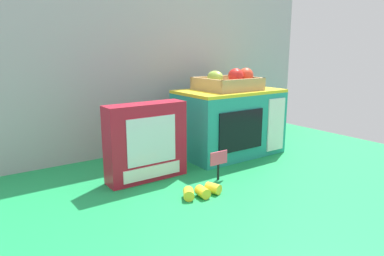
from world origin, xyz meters
TOP-DOWN VIEW (x-y plane):
  - ground_plane at (0.00, 0.00)m, footprint 1.70×1.70m
  - display_back_panel at (0.00, 0.30)m, footprint 1.61×0.03m
  - toy_microwave at (0.16, 0.05)m, footprint 0.42×0.26m
  - food_groups_crate at (0.16, 0.05)m, footprint 0.23×0.21m
  - cookie_set_box at (-0.27, -0.02)m, footprint 0.28×0.08m
  - price_sign at (-0.08, -0.17)m, footprint 0.07×0.01m
  - loose_toy_banana at (-0.20, -0.25)m, footprint 0.13×0.07m

SIDE VIEW (x-z plane):
  - ground_plane at x=0.00m, z-range 0.00..0.00m
  - loose_toy_banana at x=-0.20m, z-range 0.00..0.03m
  - price_sign at x=-0.08m, z-range 0.02..0.12m
  - cookie_set_box at x=-0.27m, z-range 0.00..0.26m
  - toy_microwave at x=0.16m, z-range 0.00..0.27m
  - food_groups_crate at x=0.16m, z-range 0.26..0.34m
  - display_back_panel at x=0.00m, z-range 0.00..0.79m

